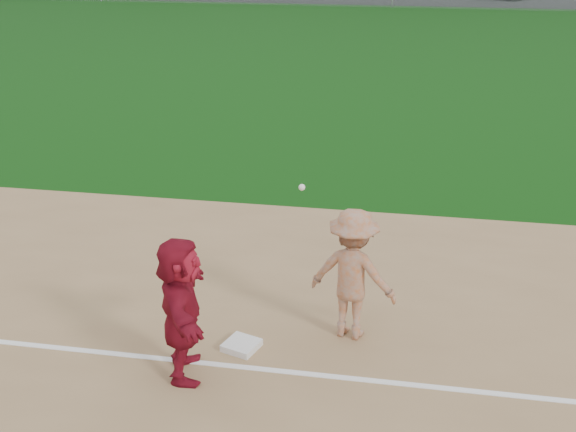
# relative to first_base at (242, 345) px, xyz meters

# --- Properties ---
(ground) EXTENTS (160.00, 160.00, 0.00)m
(ground) POSITION_rel_first_base_xyz_m (0.33, 0.35, -0.07)
(ground) COLOR #0D3B0B
(ground) RESTS_ON ground
(foul_line) EXTENTS (60.00, 0.10, 0.01)m
(foul_line) POSITION_rel_first_base_xyz_m (0.33, -0.45, -0.04)
(foul_line) COLOR white
(foul_line) RESTS_ON infield_dirt
(first_base) EXTENTS (0.56, 0.56, 0.10)m
(first_base) POSITION_rel_first_base_xyz_m (0.00, 0.00, 0.00)
(first_base) COLOR white
(first_base) RESTS_ON infield_dirt
(base_runner) EXTENTS (1.07, 1.91, 1.97)m
(base_runner) POSITION_rel_first_base_xyz_m (-0.60, -0.70, 0.93)
(base_runner) COLOR maroon
(base_runner) RESTS_ON infield_dirt
(first_base_play) EXTENTS (1.45, 0.99, 2.33)m
(first_base_play) POSITION_rel_first_base_xyz_m (1.47, 0.65, 0.92)
(first_base_play) COLOR gray
(first_base_play) RESTS_ON infield_dirt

